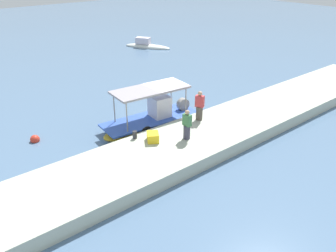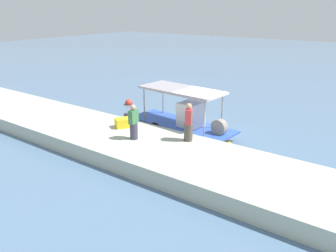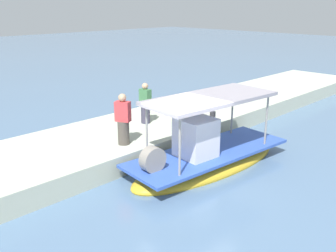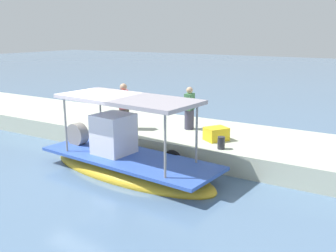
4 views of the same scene
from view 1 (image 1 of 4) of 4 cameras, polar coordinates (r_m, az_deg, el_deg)
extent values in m
plane|color=slate|center=(22.63, -0.46, 1.17)|extent=(120.00, 120.00, 0.00)
cube|color=beige|center=(19.94, 6.44, -1.51)|extent=(36.00, 4.24, 0.73)
ellipsoid|color=gold|center=(21.66, -2.76, 0.09)|extent=(6.54, 2.63, 0.81)
cube|color=#3558B7|center=(21.46, -2.78, 1.18)|extent=(6.28, 2.61, 0.10)
cube|color=silver|center=(21.50, -1.37, 3.15)|extent=(1.20, 1.24, 1.40)
cylinder|color=gray|center=(22.74, 0.51, 5.17)|extent=(0.07, 0.07, 1.91)
cylinder|color=gray|center=(21.55, 2.91, 3.91)|extent=(0.07, 0.07, 1.91)
cylinder|color=gray|center=(20.86, -8.77, 2.84)|extent=(0.07, 0.07, 1.91)
cylinder|color=gray|center=(19.56, -6.72, 1.33)|extent=(0.07, 0.07, 1.91)
cube|color=#9F98A2|center=(20.72, -2.90, 5.98)|extent=(4.74, 2.38, 0.12)
torus|color=black|center=(20.28, -3.47, -1.05)|extent=(0.75, 0.24, 0.74)
cylinder|color=gray|center=(22.54, 2.46, 3.57)|extent=(0.83, 0.42, 0.80)
cylinder|color=#4F4740|center=(20.75, 5.12, 2.11)|extent=(0.53, 0.53, 0.83)
cube|color=#CF3D41|center=(20.46, 5.21, 4.05)|extent=(0.48, 0.58, 0.69)
sphere|color=tan|center=(20.28, 5.26, 5.30)|extent=(0.27, 0.27, 0.27)
cylinder|color=#3D3B4F|center=(18.57, 3.08, -0.98)|extent=(0.39, 0.39, 0.77)
cube|color=#41794B|center=(18.26, 3.13, 0.98)|extent=(0.29, 0.48, 0.64)
sphere|color=tan|center=(18.07, 3.17, 2.26)|extent=(0.25, 0.25, 0.25)
cylinder|color=#2D2D33|center=(18.73, -5.45, -1.42)|extent=(0.24, 0.24, 0.41)
cube|color=yellow|center=(18.38, -2.49, -1.80)|extent=(0.90, 0.95, 0.46)
sphere|color=red|center=(21.31, -20.89, -2.07)|extent=(0.54, 0.54, 0.54)
ellipsoid|color=silver|center=(40.94, -3.35, 12.77)|extent=(3.93, 5.32, 0.64)
cube|color=silver|center=(41.00, -4.09, 13.74)|extent=(1.53, 1.80, 0.71)
camera|label=2|loc=(21.48, 48.28, 9.54)|focal=36.53mm
camera|label=3|loc=(31.60, 2.92, 18.56)|focal=40.46mm
camera|label=4|loc=(25.99, -29.55, 11.58)|focal=41.39mm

